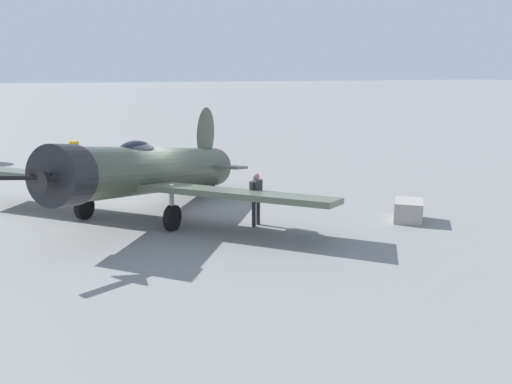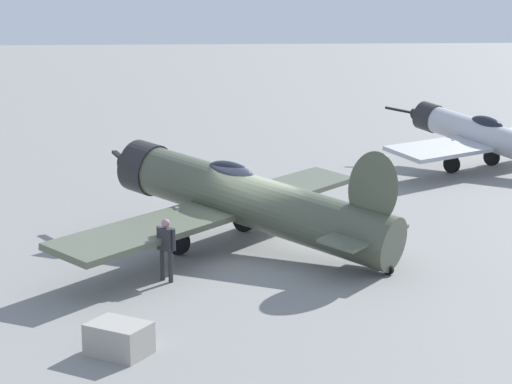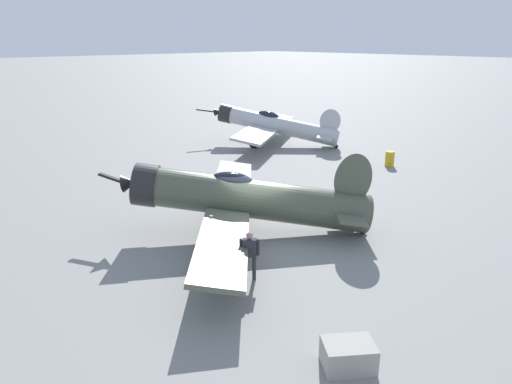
{
  "view_description": "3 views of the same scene",
  "coord_description": "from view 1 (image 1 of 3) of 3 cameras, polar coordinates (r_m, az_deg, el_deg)",
  "views": [
    {
      "loc": [
        3.13,
        18.28,
        4.86
      ],
      "look_at": [
        -2.69,
        2.81,
        1.1
      ],
      "focal_mm": 37.87,
      "sensor_mm": 36.0,
      "label": 1
    },
    {
      "loc": [
        -24.63,
        3.65,
        6.91
      ],
      "look_at": [
        0.0,
        0.0,
        1.8
      ],
      "focal_mm": 59.88,
      "sensor_mm": 36.0,
      "label": 2
    },
    {
      "loc": [
        -13.09,
        12.22,
        7.68
      ],
      "look_at": [
        0.0,
        0.0,
        1.8
      ],
      "focal_mm": 33.03,
      "sensor_mm": 36.0,
      "label": 3
    }
  ],
  "objects": [
    {
      "name": "equipment_crate",
      "position": [
        18.41,
        15.81,
        -1.91
      ],
      "size": [
        1.45,
        1.52,
        0.68
      ],
      "rotation": [
        0.0,
        0.0,
        4.07
      ],
      "color": "#9E998E",
      "rests_on": "ground_plane"
    },
    {
      "name": "ground_plane",
      "position": [
        19.17,
        -10.55,
        -2.09
      ],
      "size": [
        400.0,
        400.0,
        0.0
      ],
      "primitive_type": "plane",
      "color": "gray"
    },
    {
      "name": "fuel_drum",
      "position": [
        32.04,
        -18.66,
        4.27
      ],
      "size": [
        0.6,
        0.6,
        0.94
      ],
      "color": "gold",
      "rests_on": "ground_plane"
    },
    {
      "name": "airplane_foreground",
      "position": [
        18.43,
        -11.59,
        2.12
      ],
      "size": [
        10.96,
        10.41,
        3.48
      ],
      "rotation": [
        0.0,
        0.0,
        7.1
      ],
      "color": "#4C5442",
      "rests_on": "ground_plane"
    },
    {
      "name": "ground_crew_mechanic",
      "position": [
        16.97,
        0.0,
        -0.22
      ],
      "size": [
        0.51,
        0.49,
        1.71
      ],
      "rotation": [
        0.0,
        0.0,
        2.32
      ],
      "color": "#2D2D33",
      "rests_on": "ground_plane"
    }
  ]
}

